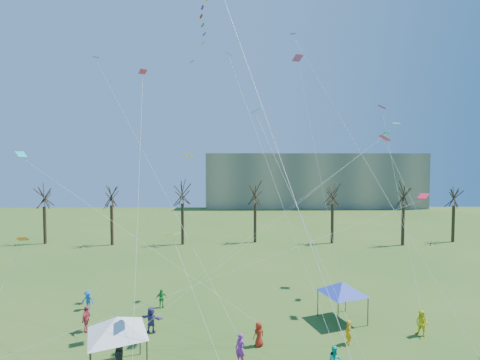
{
  "coord_description": "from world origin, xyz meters",
  "views": [
    {
      "loc": [
        -0.49,
        -13.34,
        11.81
      ],
      "look_at": [
        -0.16,
        5.0,
        11.0
      ],
      "focal_mm": 25.0,
      "sensor_mm": 36.0,
      "label": 1
    }
  ],
  "objects_px": {
    "canopy_tent_white": "(117,325)",
    "canopy_tent_blue": "(342,288)",
    "big_box_kite": "(210,15)",
    "distant_building": "(312,180)"
  },
  "relations": [
    {
      "from": "canopy_tent_white",
      "to": "canopy_tent_blue",
      "type": "distance_m",
      "value": 16.03
    },
    {
      "from": "big_box_kite",
      "to": "canopy_tent_blue",
      "type": "relative_size",
      "value": 6.38
    },
    {
      "from": "canopy_tent_white",
      "to": "canopy_tent_blue",
      "type": "relative_size",
      "value": 1.05
    },
    {
      "from": "canopy_tent_blue",
      "to": "big_box_kite",
      "type": "bearing_deg",
      "value": -147.56
    },
    {
      "from": "distant_building",
      "to": "big_box_kite",
      "type": "xyz_separation_m",
      "value": [
        -23.78,
        -76.63,
        12.57
      ]
    },
    {
      "from": "distant_building",
      "to": "canopy_tent_white",
      "type": "distance_m",
      "value": 82.21
    },
    {
      "from": "big_box_kite",
      "to": "canopy_tent_blue",
      "type": "height_order",
      "value": "big_box_kite"
    },
    {
      "from": "distant_building",
      "to": "big_box_kite",
      "type": "bearing_deg",
      "value": -107.24
    },
    {
      "from": "distant_building",
      "to": "canopy_tent_blue",
      "type": "relative_size",
      "value": 15.79
    },
    {
      "from": "distant_building",
      "to": "canopy_tent_white",
      "type": "height_order",
      "value": "distant_building"
    }
  ]
}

